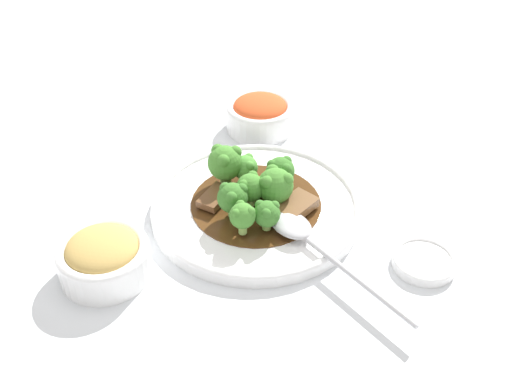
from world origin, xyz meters
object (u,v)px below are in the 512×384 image
object	(u,v)px
broccoli_floret_5	(245,167)
broccoli_floret_7	(225,162)
beef_strip_0	(255,189)
sauce_dish	(424,261)
broccoli_floret_0	(243,215)
broccoli_floret_6	(252,188)
beef_strip_2	(296,206)
side_bowl_appetizer	(104,257)
broccoli_floret_4	(267,213)
side_bowl_kimchi	(260,114)
broccoli_floret_1	(233,198)
broccoli_floret_2	(281,170)
main_plate	(256,206)
beef_strip_1	(215,197)
serving_spoon	(302,234)
broccoli_floret_3	(275,185)

from	to	relation	value
broccoli_floret_5	broccoli_floret_7	bearing A→B (deg)	-38.31
beef_strip_0	sauce_dish	world-z (taller)	beef_strip_0
broccoli_floret_0	broccoli_floret_6	distance (m)	0.05
beef_strip_2	side_bowl_appetizer	bearing A→B (deg)	-21.33
sauce_dish	broccoli_floret_4	bearing A→B (deg)	-57.48
beef_strip_2	side_bowl_kimchi	size ratio (longest dim) A/B	0.53
broccoli_floret_6	side_bowl_kimchi	size ratio (longest dim) A/B	0.43
broccoli_floret_7	broccoli_floret_4	bearing A→B (deg)	75.31
broccoli_floret_1	broccoli_floret_2	size ratio (longest dim) A/B	1.04
main_plate	broccoli_floret_1	world-z (taller)	broccoli_floret_1
broccoli_floret_2	side_bowl_kimchi	size ratio (longest dim) A/B	0.42
beef_strip_2	sauce_dish	world-z (taller)	beef_strip_2
beef_strip_2	beef_strip_1	bearing A→B (deg)	-55.15
main_plate	broccoli_floret_5	xyz separation A→B (m)	(-0.02, -0.04, 0.03)
broccoli_floret_4	side_bowl_appetizer	bearing A→B (deg)	-26.59
beef_strip_2	serving_spoon	bearing A→B (deg)	51.62
beef_strip_0	broccoli_floret_4	distance (m)	0.08
beef_strip_0	broccoli_floret_5	world-z (taller)	broccoli_floret_5
side_bowl_kimchi	broccoli_floret_4	bearing A→B (deg)	47.63
main_plate	side_bowl_appetizer	world-z (taller)	side_bowl_appetizer
broccoli_floret_7	serving_spoon	bearing A→B (deg)	86.50
serving_spoon	beef_strip_2	bearing A→B (deg)	-128.38
broccoli_floret_2	broccoli_floret_6	size ratio (longest dim) A/B	0.98
beef_strip_0	broccoli_floret_0	xyz separation A→B (m)	(0.07, 0.05, 0.02)
serving_spoon	beef_strip_1	bearing A→B (deg)	-77.59
broccoli_floret_7	sauce_dish	xyz separation A→B (m)	(-0.08, 0.27, -0.04)
broccoli_floret_5	sauce_dish	size ratio (longest dim) A/B	0.50
broccoli_floret_1	broccoli_floret_3	size ratio (longest dim) A/B	0.91
broccoli_floret_5	broccoli_floret_7	size ratio (longest dim) A/B	0.70
serving_spoon	sauce_dish	xyz separation A→B (m)	(-0.08, 0.12, -0.02)
broccoli_floret_1	broccoli_floret_6	bearing A→B (deg)	175.11
beef_strip_2	broccoli_floret_6	bearing A→B (deg)	-53.30
broccoli_floret_2	side_bowl_appetizer	world-z (taller)	broccoli_floret_2
beef_strip_0	broccoli_floret_0	distance (m)	0.09
sauce_dish	side_bowl_kimchi	bearing A→B (deg)	-101.77
main_plate	broccoli_floret_0	world-z (taller)	broccoli_floret_0
beef_strip_1	beef_strip_2	xyz separation A→B (m)	(-0.06, 0.09, 0.00)
serving_spoon	side_bowl_kimchi	bearing A→B (deg)	-123.86
beef_strip_2	broccoli_floret_1	size ratio (longest dim) A/B	1.21
broccoli_floret_0	side_bowl_appetizer	distance (m)	0.17
broccoli_floret_4	side_bowl_kimchi	world-z (taller)	broccoli_floret_4
beef_strip_2	broccoli_floret_3	bearing A→B (deg)	-72.84
main_plate	broccoli_floret_4	size ratio (longest dim) A/B	6.91
beef_strip_1	serving_spoon	distance (m)	0.13
beef_strip_1	broccoli_floret_2	xyz separation A→B (m)	(-0.08, 0.04, 0.02)
side_bowl_kimchi	sauce_dish	bearing A→B (deg)	78.23
broccoli_floret_0	beef_strip_1	bearing A→B (deg)	-103.59
broccoli_floret_4	broccoli_floret_5	world-z (taller)	broccoli_floret_4
main_plate	beef_strip_2	bearing A→B (deg)	116.04
side_bowl_appetizer	broccoli_floret_7	bearing A→B (deg)	-174.69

